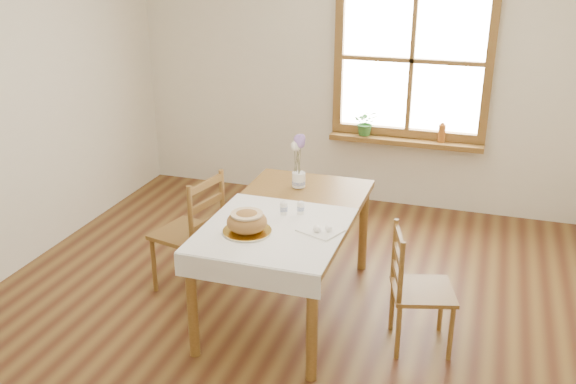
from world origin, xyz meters
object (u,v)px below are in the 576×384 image
Objects in this scene: dining_table at (288,223)px; chair_right at (423,289)px; chair_left at (187,231)px; bread_plate at (247,231)px; flower_vase at (299,181)px.

chair_right reaches higher than dining_table.
chair_left is 3.09× the size of bread_plate.
flower_vase is at bearing 42.26° from chair_right.
flower_vase is at bearing 85.36° from bread_plate.
chair_right is (0.97, -0.17, -0.25)m from dining_table.
chair_right is at bearing -31.70° from flower_vase.
chair_right is 1.28m from flower_vase.
chair_left is at bearing 67.17° from chair_right.
bread_plate is (0.67, -0.45, 0.30)m from chair_left.
flower_vase reaches higher than bread_plate.
dining_table is 5.28× the size of bread_plate.
dining_table is 1.93× the size of chair_right.
chair_right is at bearing 95.84° from chair_left.
chair_right is at bearing 12.22° from bread_plate.
chair_right is 1.19m from bread_plate.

